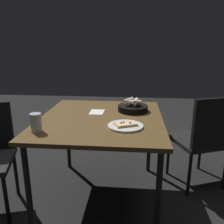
{
  "coord_description": "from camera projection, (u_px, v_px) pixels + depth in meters",
  "views": [
    {
      "loc": [
        1.82,
        0.26,
        1.34
      ],
      "look_at": [
        -0.01,
        0.09,
        0.79
      ],
      "focal_mm": 38.06,
      "sensor_mm": 36.0,
      "label": 1
    }
  ],
  "objects": [
    {
      "name": "pizza_plate",
      "position": [
        125.0,
        125.0,
        1.7
      ],
      "size": [
        0.26,
        0.26,
        0.04
      ],
      "color": "silver",
      "rests_on": "dining_table"
    },
    {
      "name": "ground",
      "position": [
        102.0,
        196.0,
        2.14
      ],
      "size": [
        8.0,
        8.0,
        0.0
      ],
      "primitive_type": "plane",
      "color": "black"
    },
    {
      "name": "bread_basket",
      "position": [
        133.0,
        107.0,
        2.08
      ],
      "size": [
        0.26,
        0.26,
        0.11
      ],
      "color": "black",
      "rests_on": "dining_table"
    },
    {
      "name": "dining_table",
      "position": [
        101.0,
        124.0,
        1.94
      ],
      "size": [
        1.11,
        0.98,
        0.75
      ],
      "color": "brown",
      "rests_on": "ground"
    },
    {
      "name": "chair_far",
      "position": [
        204.0,
        136.0,
        2.16
      ],
      "size": [
        0.57,
        0.57,
        0.89
      ],
      "color": "black",
      "rests_on": "ground"
    },
    {
      "name": "napkin",
      "position": [
        97.0,
        112.0,
        2.06
      ],
      "size": [
        0.16,
        0.12,
        0.0
      ],
      "color": "white",
      "rests_on": "dining_table"
    },
    {
      "name": "beer_glass",
      "position": [
        36.0,
        124.0,
        1.6
      ],
      "size": [
        0.07,
        0.07,
        0.13
      ],
      "color": "silver",
      "rests_on": "dining_table"
    }
  ]
}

